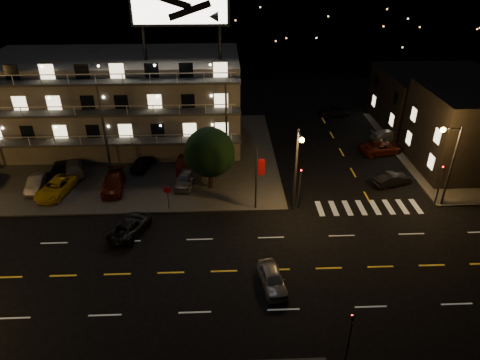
{
  "coord_description": "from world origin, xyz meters",
  "views": [
    {
      "loc": [
        2.18,
        -24.68,
        21.99
      ],
      "look_at": [
        3.55,
        8.0,
        3.36
      ],
      "focal_mm": 32.0,
      "sensor_mm": 36.0,
      "label": 1
    }
  ],
  "objects_px": {
    "tree": "(209,154)",
    "lot_car_7": "(74,167)",
    "road_car_east": "(272,279)",
    "road_car_west": "(130,226)",
    "side_car_0": "(392,179)",
    "lot_car_2": "(56,188)",
    "lot_car_4": "(185,179)"
  },
  "relations": [
    {
      "from": "lot_car_4",
      "to": "side_car_0",
      "type": "bearing_deg",
      "value": 6.56
    },
    {
      "from": "lot_car_4",
      "to": "lot_car_7",
      "type": "relative_size",
      "value": 0.91
    },
    {
      "from": "lot_car_2",
      "to": "lot_car_4",
      "type": "distance_m",
      "value": 12.54
    },
    {
      "from": "tree",
      "to": "lot_car_7",
      "type": "distance_m",
      "value": 15.23
    },
    {
      "from": "lot_car_2",
      "to": "tree",
      "type": "bearing_deg",
      "value": 15.48
    },
    {
      "from": "lot_car_2",
      "to": "road_car_west",
      "type": "height_order",
      "value": "lot_car_2"
    },
    {
      "from": "tree",
      "to": "lot_car_4",
      "type": "bearing_deg",
      "value": 166.84
    },
    {
      "from": "side_car_0",
      "to": "road_car_east",
      "type": "distance_m",
      "value": 19.57
    },
    {
      "from": "tree",
      "to": "lot_car_7",
      "type": "xyz_separation_m",
      "value": [
        -14.49,
        3.57,
        -3.08
      ]
    },
    {
      "from": "lot_car_2",
      "to": "road_car_west",
      "type": "relative_size",
      "value": 1.06
    },
    {
      "from": "lot_car_4",
      "to": "side_car_0",
      "type": "xyz_separation_m",
      "value": [
        20.91,
        -0.61,
        -0.22
      ]
    },
    {
      "from": "tree",
      "to": "lot_car_4",
      "type": "xyz_separation_m",
      "value": [
        -2.5,
        0.58,
        -3.03
      ]
    },
    {
      "from": "tree",
      "to": "road_car_east",
      "type": "relative_size",
      "value": 1.61
    },
    {
      "from": "lot_car_4",
      "to": "road_car_west",
      "type": "xyz_separation_m",
      "value": [
        -4.16,
        -7.59,
        -0.23
      ]
    },
    {
      "from": "road_car_east",
      "to": "tree",
      "type": "bearing_deg",
      "value": 99.62
    },
    {
      "from": "lot_car_4",
      "to": "lot_car_7",
      "type": "height_order",
      "value": "lot_car_4"
    },
    {
      "from": "lot_car_2",
      "to": "lot_car_4",
      "type": "height_order",
      "value": "lot_car_4"
    },
    {
      "from": "tree",
      "to": "lot_car_4",
      "type": "distance_m",
      "value": 3.98
    },
    {
      "from": "lot_car_4",
      "to": "road_car_east",
      "type": "relative_size",
      "value": 1.08
    },
    {
      "from": "side_car_0",
      "to": "road_car_west",
      "type": "height_order",
      "value": "side_car_0"
    },
    {
      "from": "tree",
      "to": "side_car_0",
      "type": "distance_m",
      "value": 18.69
    },
    {
      "from": "road_car_east",
      "to": "road_car_west",
      "type": "bearing_deg",
      "value": 139.5
    },
    {
      "from": "lot_car_7",
      "to": "road_car_east",
      "type": "relative_size",
      "value": 1.19
    },
    {
      "from": "tree",
      "to": "lot_car_2",
      "type": "xyz_separation_m",
      "value": [
        -14.98,
        -0.6,
        -3.07
      ]
    },
    {
      "from": "lot_car_7",
      "to": "road_car_west",
      "type": "relative_size",
      "value": 1.01
    },
    {
      "from": "lot_car_2",
      "to": "lot_car_7",
      "type": "relative_size",
      "value": 1.05
    },
    {
      "from": "lot_car_7",
      "to": "road_car_west",
      "type": "xyz_separation_m",
      "value": [
        7.83,
        -10.57,
        -0.18
      ]
    },
    {
      "from": "lot_car_4",
      "to": "tree",
      "type": "bearing_deg",
      "value": -4.93
    },
    {
      "from": "lot_car_7",
      "to": "side_car_0",
      "type": "distance_m",
      "value": 33.09
    },
    {
      "from": "road_car_east",
      "to": "lot_car_7",
      "type": "bearing_deg",
      "value": 128.63
    },
    {
      "from": "side_car_0",
      "to": "road_car_east",
      "type": "relative_size",
      "value": 1.01
    },
    {
      "from": "tree",
      "to": "road_car_west",
      "type": "distance_m",
      "value": 10.2
    }
  ]
}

